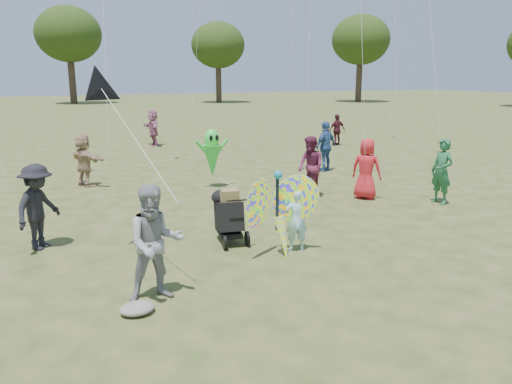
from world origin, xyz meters
TOP-DOWN VIEW (x-y plane):
  - ground at (0.00, 0.00)m, footprint 160.00×160.00m
  - child_girl at (0.41, 1.01)m, footprint 0.49×0.39m
  - adult_man at (-2.52, 0.05)m, footprint 0.90×0.72m
  - grey_bag at (-2.91, -0.29)m, footprint 0.49×0.40m
  - crowd_a at (4.16, 3.77)m, footprint 0.90×0.95m
  - crowd_b at (-3.97, 3.22)m, footprint 1.17×1.21m
  - crowd_c at (5.35, 7.56)m, footprint 1.09×0.75m
  - crowd_d at (-2.47, 8.64)m, footprint 1.06×1.52m
  - crowd_e at (2.95, 4.64)m, footprint 0.70×0.86m
  - crowd_f at (5.58, 2.49)m, footprint 0.45×0.64m
  - crowd_h at (9.46, 12.83)m, footprint 0.87×0.39m
  - crowd_j at (1.56, 16.42)m, footprint 0.62×1.60m
  - jogging_stroller at (-0.57, 2.02)m, footprint 0.62×1.10m
  - butterfly_kite at (0.01, 0.94)m, footprint 1.74×0.75m
  - delta_kite_rig at (-2.78, 2.35)m, footprint 1.12×2.54m
  - alien_kite at (0.90, 6.80)m, footprint 1.12×0.69m
  - tree_line at (3.67, 44.99)m, footprint 91.78×33.60m

SIDE VIEW (x-z plane):
  - ground at x=0.00m, z-range 0.00..0.00m
  - grey_bag at x=-2.91m, z-range 0.00..0.16m
  - child_girl at x=0.41m, z-range 0.00..1.20m
  - jogging_stroller at x=-0.57m, z-range 0.07..1.16m
  - crowd_h at x=9.46m, z-range 0.00..1.46m
  - crowd_d at x=-2.47m, z-range 0.00..1.58m
  - butterfly_kite at x=0.01m, z-range -0.09..1.71m
  - crowd_a at x=4.16m, z-range 0.00..1.63m
  - crowd_b at x=-3.97m, z-range 0.00..1.65m
  - crowd_e at x=2.95m, z-range 0.00..1.65m
  - crowd_j at x=1.56m, z-range 0.00..1.69m
  - crowd_f at x=5.58m, z-range 0.00..1.69m
  - crowd_c at x=5.35m, z-range 0.00..1.72m
  - adult_man at x=-2.52m, z-range 0.00..1.75m
  - alien_kite at x=0.90m, z-range 0.10..1.84m
  - delta_kite_rig at x=-2.78m, z-range 2.00..4.05m
  - tree_line at x=3.67m, z-range 1.47..12.25m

